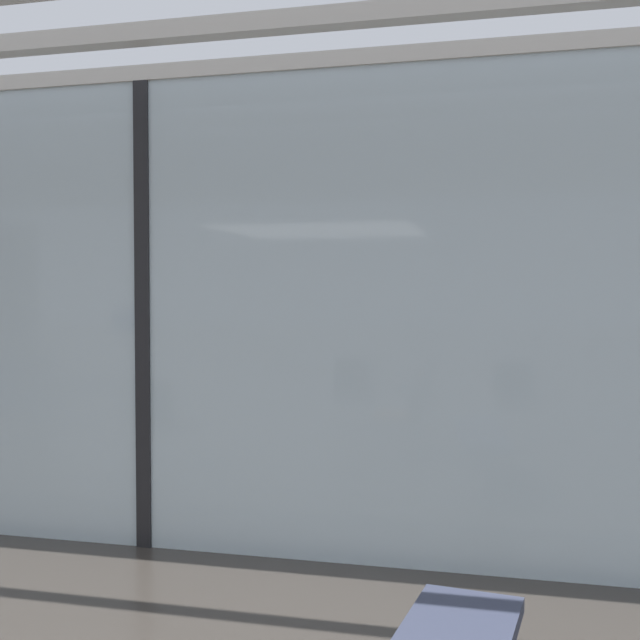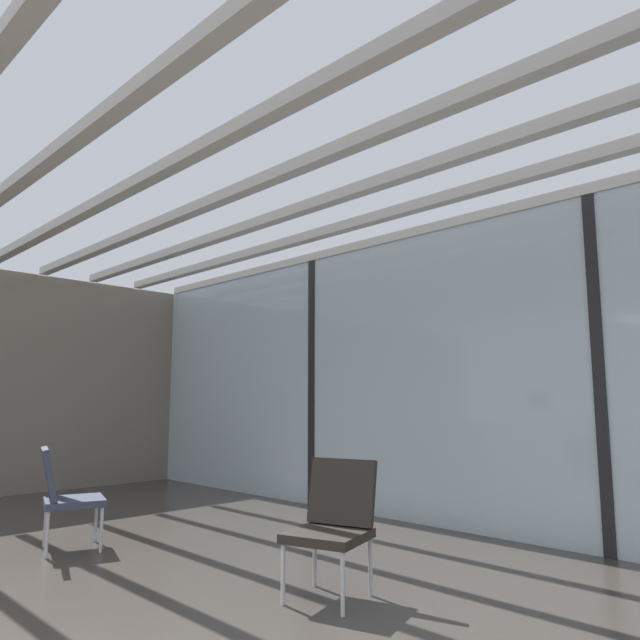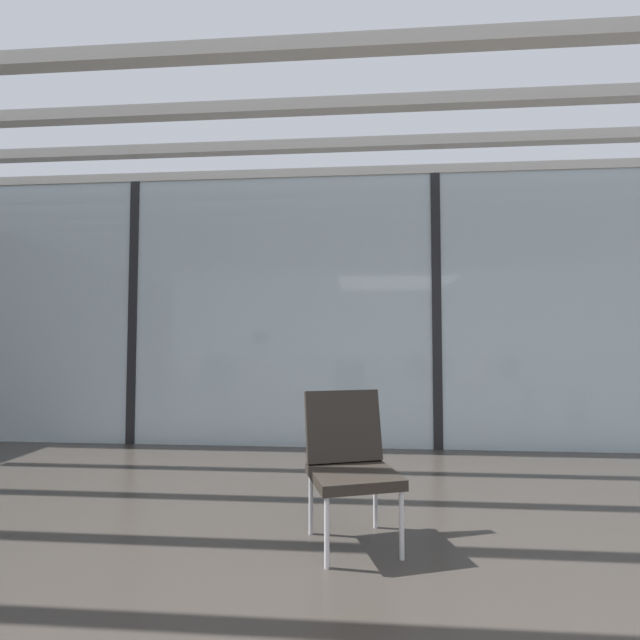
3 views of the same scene
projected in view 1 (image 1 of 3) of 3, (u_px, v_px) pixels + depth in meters
glass_curtain_wall at (146, 316)px, 5.14m from camera, size 14.00×0.08×3.08m
window_mullion_1 at (146, 316)px, 5.14m from camera, size 0.10×0.12×3.08m
parked_airplane at (400, 257)px, 9.20m from camera, size 13.22×4.24×4.24m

